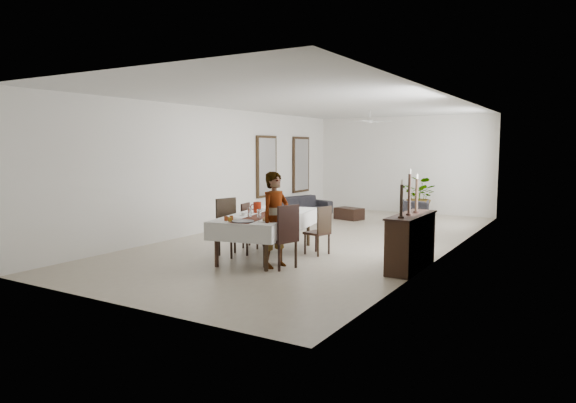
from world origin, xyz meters
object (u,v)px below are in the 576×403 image
(red_pitcher, at_px, (257,207))
(sofa, at_px, (301,206))
(sideboard_body, at_px, (411,243))
(woman, at_px, (275,220))
(dining_table_top, at_px, (267,216))

(red_pitcher, height_order, sofa, red_pitcher)
(sofa, bearing_deg, sideboard_body, -118.02)
(sideboard_body, bearing_deg, red_pitcher, -175.68)
(woman, bearing_deg, dining_table_top, 54.41)
(sofa, bearing_deg, woman, -137.00)
(dining_table_top, distance_m, sofa, 6.17)
(red_pitcher, relative_size, sideboard_body, 0.14)
(red_pitcher, height_order, sideboard_body, red_pitcher)
(dining_table_top, relative_size, sideboard_body, 1.66)
(dining_table_top, xyz_separation_m, red_pitcher, (-0.30, 0.11, 0.15))
(woman, distance_m, sofa, 7.14)
(sideboard_body, bearing_deg, sofa, 134.62)
(woman, distance_m, sideboard_body, 2.46)
(woman, height_order, sideboard_body, woman)
(woman, bearing_deg, red_pitcher, 61.14)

